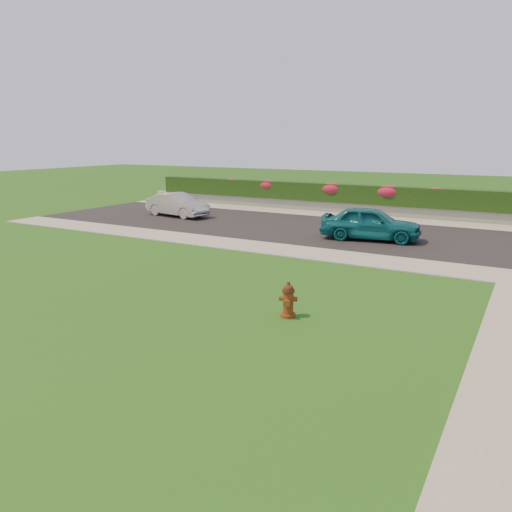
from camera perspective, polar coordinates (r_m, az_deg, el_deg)
The scene contains 14 objects.
ground at distance 11.71m, azimuth -8.86°, elevation -8.62°, with size 120.00×120.00×0.00m, color black.
street_far at distance 25.76m, azimuth 1.75°, elevation 3.53°, with size 26.00×8.00×0.04m, color black.
sidewalk_far at distance 22.11m, azimuth -6.64°, elevation 1.85°, with size 24.00×2.00×0.04m, color gray.
sidewalk_beyond at distance 28.89m, azimuth 13.51°, elevation 4.22°, with size 34.00×2.00×0.04m, color gray.
retaining_wall at distance 30.28m, azimuth 14.34°, elevation 5.11°, with size 34.00×0.40×0.60m, color gray.
hedge at distance 30.27m, azimuth 14.49°, elevation 6.72°, with size 32.00×0.90×1.10m, color black.
fire_hydrant at distance 12.43m, azimuth 3.69°, elevation -5.10°, with size 0.47×0.44×0.90m.
sedan_teal at distance 22.35m, azimuth 12.97°, elevation 3.67°, with size 1.72×4.28×1.46m, color #0D5863.
sedan_silver at distance 28.97m, azimuth -8.95°, elevation 5.81°, with size 1.39×4.00×1.32m, color #A8ABB0.
flower_clump_a at distance 34.39m, azimuth -2.76°, elevation 8.42°, with size 1.02×0.66×0.51m, color #B71F39.
flower_clump_b at distance 32.99m, azimuth 1.41°, elevation 8.11°, with size 1.37×0.88×0.68m, color #B71F39.
flower_clump_c at distance 31.15m, azimuth 8.71°, elevation 7.61°, with size 1.51×0.97×0.76m, color #B71F39.
flower_clump_d at distance 30.09m, azimuth 14.89°, elevation 7.13°, with size 1.55×1.00×0.77m, color #B71F39.
flower_clump_e at distance 29.53m, azimuth 19.83°, elevation 6.88°, with size 1.04×0.67×0.52m, color #B71F39.
Camera 1 is at (6.86, -8.46, 4.31)m, focal length 35.00 mm.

